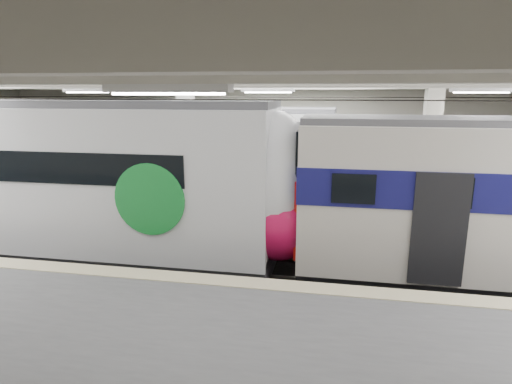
# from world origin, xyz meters

# --- Properties ---
(station_hall) EXTENTS (36.00, 24.00, 5.75)m
(station_hall) POSITION_xyz_m (0.00, -1.74, 3.24)
(station_hall) COLOR black
(station_hall) RESTS_ON ground
(modern_emu) EXTENTS (14.65, 3.02, 4.69)m
(modern_emu) POSITION_xyz_m (-4.83, -0.00, 2.30)
(modern_emu) COLOR silver
(modern_emu) RESTS_ON ground
(far_train) EXTENTS (13.46, 3.04, 4.30)m
(far_train) POSITION_xyz_m (-4.64, 5.50, 2.22)
(far_train) COLOR silver
(far_train) RESTS_ON ground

